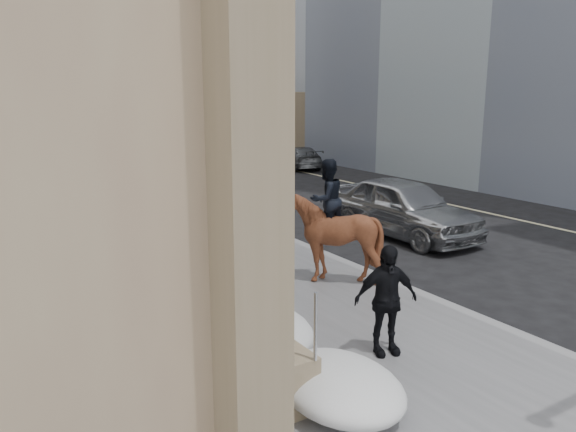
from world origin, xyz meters
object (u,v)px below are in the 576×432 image
(mounted_horse_left, at_px, (183,221))
(pedestrian, at_px, (386,300))
(mounted_horse_right, at_px, (329,231))
(car_silver, at_px, (403,207))
(car_grey, at_px, (300,157))

(mounted_horse_left, bearing_deg, pedestrian, 85.25)
(mounted_horse_left, relative_size, mounted_horse_right, 1.07)
(pedestrian, bearing_deg, car_silver, 61.76)
(car_grey, bearing_deg, car_silver, 85.62)
(car_silver, relative_size, car_grey, 1.24)
(mounted_horse_right, bearing_deg, mounted_horse_left, -51.20)
(mounted_horse_right, relative_size, car_grey, 0.66)
(mounted_horse_right, relative_size, car_silver, 0.53)
(mounted_horse_left, relative_size, pedestrian, 1.59)
(car_grey, bearing_deg, mounted_horse_left, 65.27)
(mounted_horse_left, xyz_separation_m, car_grey, (12.12, 13.54, -0.69))
(pedestrian, xyz_separation_m, car_silver, (5.69, 5.58, -0.16))
(car_silver, bearing_deg, mounted_horse_left, 179.34)
(pedestrian, height_order, car_grey, pedestrian)
(car_silver, bearing_deg, mounted_horse_right, -152.26)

